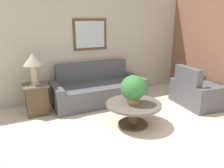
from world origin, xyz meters
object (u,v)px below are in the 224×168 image
couch_main (98,90)px  potted_plant_on_table (133,89)px  coffee_table (133,109)px  side_table (37,99)px  armchair (199,93)px  table_lamp (33,63)px

couch_main → potted_plant_on_table: 1.50m
couch_main → coffee_table: 1.43m
coffee_table → side_table: side_table is taller
armchair → side_table: armchair is taller
coffee_table → table_lamp: size_ratio=1.62×
armchair → table_lamp: (-3.45, 1.12, 0.81)m
couch_main → armchair: bearing=-30.8°
couch_main → side_table: (-1.43, -0.09, 0.04)m
couch_main → coffee_table: couch_main is taller
coffee_table → side_table: 2.04m
armchair → table_lamp: bearing=78.1°
potted_plant_on_table → couch_main: bearing=94.1°
couch_main → table_lamp: 1.64m
couch_main → side_table: 1.43m
couch_main → potted_plant_on_table: bearing=-85.9°
armchair → potted_plant_on_table: 1.99m
couch_main → side_table: bearing=-176.3°
couch_main → armchair: size_ratio=1.81×
armchair → coffee_table: (-1.90, -0.21, 0.03)m
side_table → potted_plant_on_table: size_ratio=1.21×
table_lamp → potted_plant_on_table: 2.07m
couch_main → coffee_table: bearing=-85.0°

